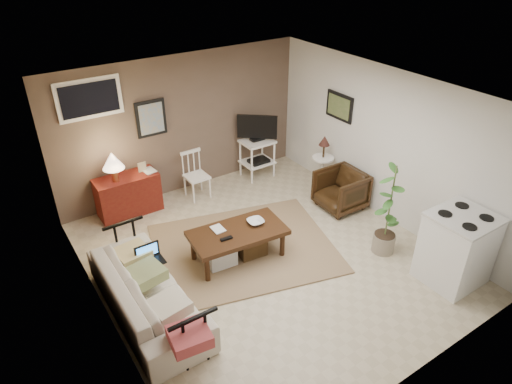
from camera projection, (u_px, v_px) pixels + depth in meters
floor at (265, 257)px, 6.59m from camera, size 5.00×5.00×0.00m
art_back at (151, 118)px, 7.36m from camera, size 0.50×0.03×0.60m
art_right at (339, 107)px, 7.64m from camera, size 0.03×0.60×0.45m
window at (89, 99)px, 6.68m from camera, size 0.96×0.03×0.60m
rug at (244, 248)px, 6.76m from camera, size 3.01×2.65×0.02m
coffee_table at (237, 242)px, 6.43m from camera, size 1.40×0.82×0.51m
sofa at (146, 286)px, 5.47m from camera, size 0.62×2.11×0.83m
sofa_pillows at (157, 290)px, 5.27m from camera, size 0.41×2.01×0.14m
sofa_end_rails at (156, 286)px, 5.55m from camera, size 0.57×2.11×0.71m
laptop at (149, 256)px, 5.76m from camera, size 0.33×0.24×0.22m
red_console at (127, 192)px, 7.42m from camera, size 1.00×0.45×1.16m
spindle_chair at (196, 176)px, 7.89m from camera, size 0.38×0.38×0.83m
tv_stand at (257, 145)px, 8.40m from camera, size 0.59×0.51×1.22m
side_table at (323, 156)px, 8.01m from camera, size 0.38×0.38×1.02m
armchair at (341, 189)px, 7.58m from camera, size 0.68×0.72×0.73m
potted_plant at (390, 207)px, 6.34m from camera, size 0.36×0.36×1.43m
stove at (457, 248)px, 5.95m from camera, size 0.78×0.73×1.02m
bowl at (256, 217)px, 6.43m from camera, size 0.24×0.08×0.23m
book_table at (213, 225)px, 6.27m from camera, size 0.16×0.02×0.22m
book_console at (143, 166)px, 7.34m from camera, size 0.19×0.04×0.25m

